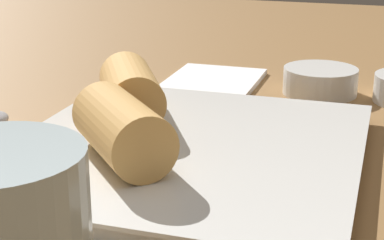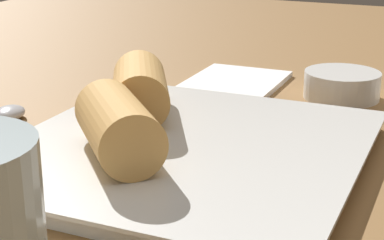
% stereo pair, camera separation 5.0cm
% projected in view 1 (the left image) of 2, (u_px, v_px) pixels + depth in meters
% --- Properties ---
extents(table_surface, '(1.80, 1.40, 0.02)m').
position_uv_depth(table_surface, '(178.00, 183.00, 0.49)').
color(table_surface, olive).
rests_on(table_surface, ground).
extents(serving_plate, '(0.28, 0.27, 0.01)m').
position_uv_depth(serving_plate, '(192.00, 152.00, 0.50)').
color(serving_plate, silver).
rests_on(serving_plate, table_surface).
extents(roll_front_left, '(0.11, 0.09, 0.05)m').
position_uv_depth(roll_front_left, '(130.00, 89.00, 0.56)').
color(roll_front_left, '#DBA356').
rests_on(roll_front_left, serving_plate).
extents(roll_front_right, '(0.10, 0.10, 0.05)m').
position_uv_depth(roll_front_right, '(120.00, 127.00, 0.46)').
color(roll_front_right, '#DBA356').
rests_on(roll_front_right, serving_plate).
extents(dipping_bowl_near, '(0.08, 0.08, 0.03)m').
position_uv_depth(dipping_bowl_near, '(320.00, 80.00, 0.67)').
color(dipping_bowl_near, silver).
rests_on(dipping_bowl_near, table_surface).
extents(napkin, '(0.12, 0.10, 0.01)m').
position_uv_depth(napkin, '(214.00, 80.00, 0.72)').
color(napkin, white).
rests_on(napkin, table_surface).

